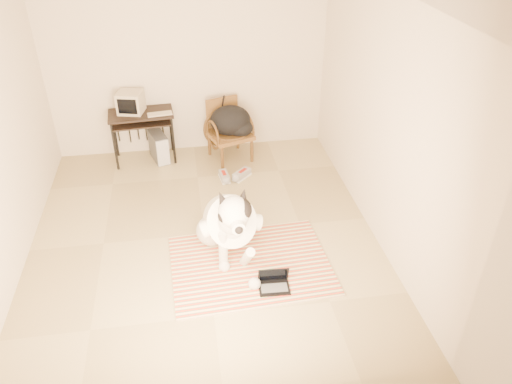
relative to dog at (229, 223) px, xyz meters
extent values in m
plane|color=tan|center=(-0.27, 0.39, -0.42)|extent=(4.50, 4.50, 0.00)
plane|color=beige|center=(-0.27, 2.64, 0.93)|extent=(4.50, 0.00, 4.50)
plane|color=beige|center=(-0.27, -1.86, 0.93)|extent=(4.50, 0.00, 4.50)
plane|color=beige|center=(1.73, 0.39, 0.93)|extent=(0.00, 4.50, 4.50)
cube|color=#DD4127|center=(0.22, -0.78, -0.41)|extent=(1.73, 0.34, 0.02)
cube|color=#336E31|center=(0.21, -0.52, -0.41)|extent=(1.73, 0.34, 0.02)
cube|color=#774992|center=(0.19, -0.26, -0.41)|extent=(1.73, 0.34, 0.02)
cube|color=#CAD137|center=(0.18, 0.01, -0.41)|extent=(1.73, 0.34, 0.02)
cube|color=beige|center=(0.17, 0.27, -0.41)|extent=(1.73, 0.34, 0.02)
sphere|color=silver|center=(-0.19, 0.21, -0.24)|extent=(0.36, 0.36, 0.36)
sphere|color=silver|center=(0.16, 0.23, -0.24)|extent=(0.36, 0.36, 0.36)
ellipsoid|color=silver|center=(-0.01, 0.20, -0.21)|extent=(0.44, 0.40, 0.36)
ellipsoid|color=silver|center=(0.00, -0.01, 0.03)|extent=(0.49, 0.84, 0.77)
cylinder|color=white|center=(0.00, 0.00, 0.03)|extent=(0.57, 0.73, 0.71)
sphere|color=silver|center=(0.01, -0.24, 0.21)|extent=(0.30, 0.30, 0.30)
sphere|color=silver|center=(0.02, -0.35, 0.39)|extent=(0.33, 0.33, 0.33)
ellipsoid|color=black|center=(0.07, -0.35, 0.41)|extent=(0.25, 0.29, 0.24)
cylinder|color=silver|center=(0.03, -0.50, 0.34)|extent=(0.15, 0.18, 0.14)
sphere|color=black|center=(0.04, -0.59, 0.34)|extent=(0.08, 0.08, 0.08)
cone|color=black|center=(-0.09, -0.29, 0.52)|extent=(0.16, 0.17, 0.20)
cone|color=black|center=(0.12, -0.28, 0.52)|extent=(0.17, 0.17, 0.20)
torus|color=silver|center=(0.01, -0.26, 0.26)|extent=(0.30, 0.17, 0.26)
cylinder|color=silver|center=(-0.10, -0.26, -0.15)|extent=(0.11, 0.15, 0.49)
cylinder|color=silver|center=(0.14, -0.39, -0.18)|extent=(0.13, 0.45, 0.50)
sphere|color=silver|center=(-0.10, -0.29, -0.36)|extent=(0.13, 0.13, 0.13)
sphere|color=silver|center=(0.18, -0.62, -0.35)|extent=(0.13, 0.13, 0.13)
cone|color=black|center=(-0.06, 0.52, -0.36)|extent=(0.27, 0.49, 0.13)
cube|color=black|center=(0.38, -0.67, -0.39)|extent=(0.33, 0.24, 0.02)
cube|color=#505153|center=(0.38, -0.68, -0.38)|extent=(0.28, 0.15, 0.00)
cube|color=black|center=(0.38, -0.59, -0.28)|extent=(0.32, 0.10, 0.21)
cube|color=black|center=(0.38, -0.60, -0.27)|extent=(0.28, 0.08, 0.18)
cube|color=black|center=(-0.99, 2.36, 0.32)|extent=(0.94, 0.56, 0.03)
cube|color=black|center=(-0.99, 2.31, 0.21)|extent=(0.83, 0.46, 0.02)
cylinder|color=black|center=(-1.39, 2.12, -0.05)|extent=(0.04, 0.04, 0.72)
cylinder|color=black|center=(-1.42, 2.54, -0.05)|extent=(0.04, 0.04, 0.72)
cylinder|color=black|center=(-0.57, 2.18, -0.05)|extent=(0.04, 0.04, 0.72)
cylinder|color=black|center=(-0.60, 2.60, -0.05)|extent=(0.04, 0.04, 0.72)
cube|color=#B7A98F|center=(-1.11, 2.41, 0.49)|extent=(0.40, 0.39, 0.30)
cube|color=black|center=(-1.15, 2.25, 0.49)|extent=(0.26, 0.08, 0.21)
cube|color=#B7A98F|center=(-0.72, 2.25, 0.35)|extent=(0.36, 0.17, 0.02)
cube|color=#505153|center=(-0.79, 2.32, -0.20)|extent=(0.31, 0.48, 0.42)
cube|color=silver|center=(-0.73, 2.11, -0.20)|extent=(0.18, 0.06, 0.40)
cube|color=brown|center=(0.26, 2.19, -0.03)|extent=(0.72, 0.71, 0.06)
cylinder|color=#3D2610|center=(0.26, 2.19, 0.01)|extent=(0.54, 0.54, 0.04)
cube|color=brown|center=(0.18, 2.44, 0.24)|extent=(0.48, 0.19, 0.44)
cylinder|color=#3D2610|center=(0.11, 1.89, -0.24)|extent=(0.04, 0.04, 0.36)
cylinder|color=#3D2610|center=(-0.04, 2.35, -0.24)|extent=(0.04, 0.04, 0.36)
cylinder|color=#3D2610|center=(0.56, 2.04, -0.24)|extent=(0.04, 0.04, 0.36)
cylinder|color=#3D2610|center=(0.41, 2.50, -0.24)|extent=(0.04, 0.04, 0.36)
ellipsoid|color=black|center=(0.27, 2.20, 0.20)|extent=(0.59, 0.49, 0.44)
ellipsoid|color=black|center=(0.41, 2.11, 0.11)|extent=(0.37, 0.30, 0.25)
cube|color=white|center=(0.10, 1.59, -0.40)|extent=(0.15, 0.30, 0.03)
cube|color=gray|center=(0.10, 1.59, -0.36)|extent=(0.14, 0.29, 0.09)
cube|color=maroon|center=(0.10, 1.59, -0.33)|extent=(0.06, 0.15, 0.02)
cube|color=white|center=(0.35, 1.60, -0.40)|extent=(0.30, 0.31, 0.03)
cube|color=gray|center=(0.35, 1.60, -0.36)|extent=(0.29, 0.29, 0.10)
cube|color=maroon|center=(0.35, 1.60, -0.32)|extent=(0.14, 0.15, 0.02)
camera|label=1|loc=(-0.40, -4.38, 3.25)|focal=35.00mm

